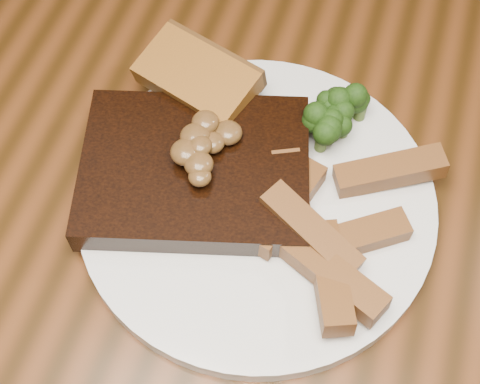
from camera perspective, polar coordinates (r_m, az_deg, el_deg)
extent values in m
cube|color=#4B250F|center=(0.59, 2.09, -2.09)|extent=(1.60, 0.90, 0.04)
cylinder|color=black|center=(1.31, 13.62, 5.39)|extent=(0.04, 0.04, 0.42)
cylinder|color=black|center=(1.41, 1.25, 12.62)|extent=(0.04, 0.04, 0.42)
cylinder|color=silver|center=(0.56, 1.45, -0.91)|extent=(0.33, 0.33, 0.01)
cube|color=black|center=(0.56, -3.84, 1.78)|extent=(0.22, 0.19, 0.03)
cube|color=beige|center=(0.53, -6.08, -4.14)|extent=(0.13, 0.05, 0.02)
cube|color=brown|center=(0.61, -3.59, 8.52)|extent=(0.12, 0.09, 0.02)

